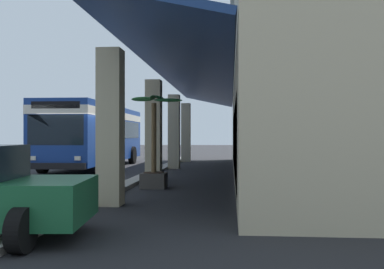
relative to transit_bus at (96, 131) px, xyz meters
name	(u,v)px	position (x,y,z in m)	size (l,w,h in m)	color
ground	(274,177)	(4.43, 8.60, -1.85)	(120.00, 120.00, 0.00)	#262628
curb_strip	(153,172)	(3.39, 3.58, -1.79)	(27.80, 0.50, 0.12)	#9E998E
transit_bus	(96,131)	(0.00, 0.00, 0.00)	(11.26, 2.99, 3.34)	navy
potted_palm	(154,163)	(8.61, 4.53, -1.08)	(1.61, 1.66, 2.92)	#4C4742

